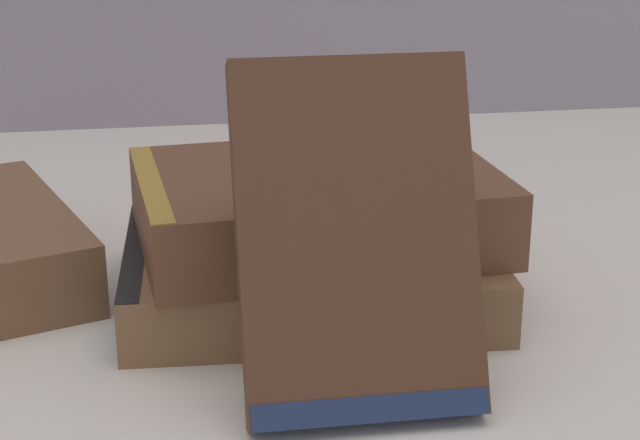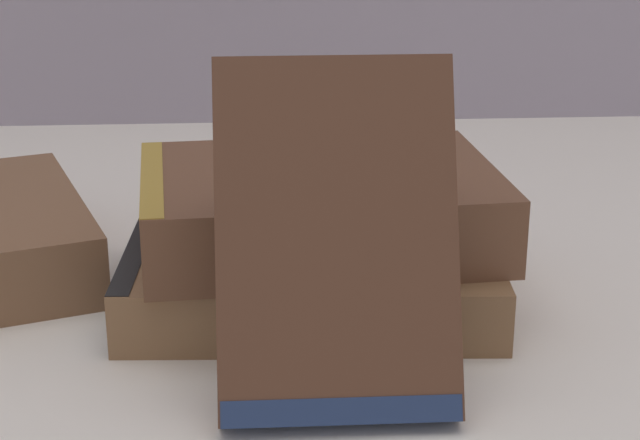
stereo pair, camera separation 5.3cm
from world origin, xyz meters
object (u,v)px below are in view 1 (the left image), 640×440
at_px(book_flat_bottom, 299,272).
at_px(reading_glasses, 213,211).
at_px(book_leaning_front, 357,250).
at_px(book_flat_top, 308,207).
at_px(pocket_watch, 398,175).

distance_m(book_flat_bottom, reading_glasses, 0.16).
distance_m(book_leaning_front, reading_glasses, 0.28).
bearing_deg(book_flat_top, pocket_watch, -34.24).
height_order(book_flat_top, pocket_watch, pocket_watch).
bearing_deg(book_leaning_front, reading_glasses, 100.84).
bearing_deg(book_flat_bottom, book_flat_top, 0.80).
xyz_separation_m(book_leaning_front, pocket_watch, (0.04, 0.09, 0.01)).
bearing_deg(reading_glasses, book_leaning_front, -99.43).
distance_m(book_flat_bottom, book_leaning_front, 0.13).
relative_size(book_flat_top, book_leaning_front, 1.31).
bearing_deg(book_flat_bottom, reading_glasses, 107.27).
bearing_deg(book_flat_top, reading_glasses, 101.21).
bearing_deg(book_flat_top, book_flat_bottom, 172.97).
bearing_deg(reading_glasses, book_flat_bottom, -95.90).
xyz_separation_m(book_flat_top, reading_glasses, (-0.04, 0.15, -0.05)).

